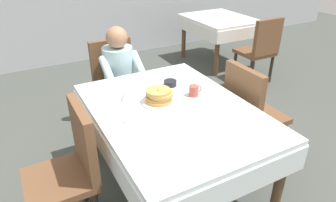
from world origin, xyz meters
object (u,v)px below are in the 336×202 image
at_px(syrup_pitcher, 125,96).
at_px(knife_right_of_plate, 183,98).
at_px(background_chair_empty, 261,47).
at_px(diner_person, 120,72).
at_px(plate_breakfast, 160,102).
at_px(chair_left_side, 72,163).
at_px(bowl_butter, 170,83).
at_px(chair_diner, 116,79).
at_px(spoon_near_edge, 182,119).
at_px(dining_table_main, 173,119).
at_px(fork_left_of_plate, 138,109).
at_px(chair_right_side, 250,109).
at_px(background_table_far, 219,25).
at_px(cup_coffee, 194,91).
at_px(breakfast_stack, 159,95).

distance_m(syrup_pitcher, knife_right_of_plate, 0.45).
distance_m(knife_right_of_plate, background_chair_empty, 2.24).
relative_size(diner_person, plate_breakfast, 4.00).
bearing_deg(background_chair_empty, syrup_pitcher, -157.79).
bearing_deg(chair_left_side, bowl_butter, -69.15).
distance_m(chair_diner, spoon_near_edge, 1.35).
bearing_deg(background_chair_empty, dining_table_main, -149.12).
bearing_deg(fork_left_of_plate, bowl_butter, -62.97).
bearing_deg(chair_diner, plate_breakfast, 89.82).
relative_size(chair_diner, knife_right_of_plate, 4.65).
height_order(chair_right_side, syrup_pitcher, chair_right_side).
relative_size(chair_left_side, plate_breakfast, 3.32).
height_order(diner_person, bowl_butter, diner_person).
relative_size(plate_breakfast, knife_right_of_plate, 1.40).
height_order(diner_person, background_table_far, diner_person).
distance_m(bowl_butter, background_table_far, 2.64).
relative_size(dining_table_main, chair_right_side, 1.64).
height_order(syrup_pitcher, spoon_near_edge, syrup_pitcher).
xyz_separation_m(plate_breakfast, background_chair_empty, (2.12, 1.11, -0.22)).
relative_size(diner_person, fork_left_of_plate, 6.22).
bearing_deg(bowl_butter, plate_breakfast, -133.34).
relative_size(bowl_butter, spoon_near_edge, 0.73).
height_order(plate_breakfast, syrup_pitcher, syrup_pitcher).
bearing_deg(knife_right_of_plate, spoon_near_edge, 141.72).
bearing_deg(spoon_near_edge, background_table_far, 48.26).
xyz_separation_m(diner_person, fork_left_of_plate, (-0.19, -0.90, 0.07)).
height_order(plate_breakfast, background_table_far, plate_breakfast).
bearing_deg(cup_coffee, syrup_pitcher, 160.85).
bearing_deg(chair_left_side, breakfast_stack, -79.68).
distance_m(chair_diner, bowl_butter, 0.87).
height_order(plate_breakfast, knife_right_of_plate, plate_breakfast).
bearing_deg(background_chair_empty, breakfast_stack, -152.41).
bearing_deg(diner_person, fork_left_of_plate, 77.92).
bearing_deg(diner_person, syrup_pitcher, 72.68).
distance_m(chair_right_side, breakfast_stack, 0.87).
distance_m(breakfast_stack, syrup_pitcher, 0.27).
bearing_deg(chair_diner, dining_table_main, 91.94).
distance_m(chair_right_side, bowl_butter, 0.74).
distance_m(chair_right_side, syrup_pitcher, 1.10).
xyz_separation_m(dining_table_main, chair_diner, (-0.04, 1.17, -0.12)).
distance_m(chair_left_side, breakfast_stack, 0.78).
distance_m(chair_left_side, plate_breakfast, 0.77).
xyz_separation_m(cup_coffee, syrup_pitcher, (-0.52, 0.18, -0.01)).
bearing_deg(dining_table_main, chair_diner, 91.94).
bearing_deg(diner_person, chair_diner, -90.00).
height_order(chair_right_side, spoon_near_edge, chair_right_side).
height_order(chair_diner, knife_right_of_plate, chair_diner).
relative_size(spoon_near_edge, background_chair_empty, 0.16).
bearing_deg(dining_table_main, background_chair_empty, 30.88).
bearing_deg(spoon_near_edge, bowl_butter, 69.45).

